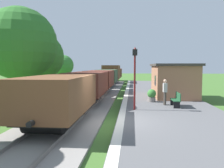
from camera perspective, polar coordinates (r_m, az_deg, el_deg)
The scene contains 16 objects.
ground_plane at distance 11.07m, azimuth 0.10°, elevation -10.32°, with size 160.00×160.00×0.00m, color #3D6628.
platform_slab at distance 11.23m, azimuth 16.83°, elevation -9.64°, with size 6.00×60.00×0.25m, color #565659.
platform_edge_stripe at distance 10.98m, azimuth 2.20°, elevation -9.08°, with size 0.36×60.00×0.01m, color silver.
track_ballast at distance 11.51m, azimuth -12.07°, elevation -9.54°, with size 3.80×60.00×0.12m, color gray.
rail_near at distance 11.29m, azimuth -8.54°, elevation -9.08°, with size 0.07×60.00×0.14m, color slate.
rail_far at distance 11.70m, azimuth -15.49°, elevation -8.71°, with size 0.07×60.00×0.14m, color slate.
freight_train at distance 27.24m, azimuth -1.95°, elevation 1.57°, with size 2.50×39.20×2.72m.
station_hut at distance 20.09m, azimuth 15.02°, elevation 0.96°, with size 3.50×5.80×2.78m.
bench_near_hut at distance 15.09m, azimuth 15.75°, elevation -3.72°, with size 0.42×1.50×0.91m.
person_waiting at distance 15.56m, azimuth 13.10°, elevation -1.71°, with size 0.26×0.39×1.71m.
potted_planter at distance 16.79m, azimuth 9.88°, elevation -2.80°, with size 0.64×0.64×0.92m.
lamp_post_near at distance 13.42m, azimuth 5.72°, elevation 4.34°, with size 0.28×0.28×3.70m.
tree_trackside_mid at distance 16.02m, azimuth -21.95°, elevation 9.26°, with size 4.70×4.70×6.61m.
tree_trackside_far at distance 22.06m, azimuth -17.63°, elevation 6.56°, with size 4.39×4.39×5.92m.
tree_field_left at distance 28.18m, azimuth -17.27°, elevation 6.79°, with size 2.89×2.89×5.54m.
tree_field_distant at distance 33.91m, azimuth -12.09°, elevation 4.58°, with size 2.99×2.99×4.47m.
Camera 1 is at (0.93, -10.66, 2.82)m, focal length 36.57 mm.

